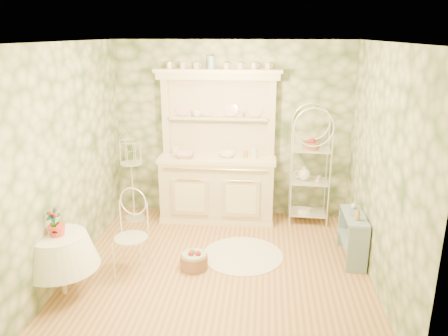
# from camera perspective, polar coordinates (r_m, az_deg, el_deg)

# --- Properties ---
(floor) EXTENTS (3.60, 3.60, 0.00)m
(floor) POSITION_cam_1_polar(r_m,az_deg,el_deg) (5.54, -0.51, -12.99)
(floor) COLOR tan
(floor) RESTS_ON ground
(ceiling) EXTENTS (3.60, 3.60, 0.00)m
(ceiling) POSITION_cam_1_polar(r_m,az_deg,el_deg) (4.79, -0.60, 16.15)
(ceiling) COLOR white
(ceiling) RESTS_ON floor
(wall_left) EXTENTS (3.60, 3.60, 0.00)m
(wall_left) POSITION_cam_1_polar(r_m,az_deg,el_deg) (5.49, -19.60, 0.99)
(wall_left) COLOR beige
(wall_left) RESTS_ON floor
(wall_right) EXTENTS (3.60, 3.60, 0.00)m
(wall_right) POSITION_cam_1_polar(r_m,az_deg,el_deg) (5.14, 19.83, -0.10)
(wall_right) COLOR beige
(wall_right) RESTS_ON floor
(wall_back) EXTENTS (3.60, 3.60, 0.00)m
(wall_back) POSITION_cam_1_polar(r_m,az_deg,el_deg) (6.74, 1.07, 4.90)
(wall_back) COLOR beige
(wall_back) RESTS_ON floor
(wall_front) EXTENTS (3.60, 3.60, 0.00)m
(wall_front) POSITION_cam_1_polar(r_m,az_deg,el_deg) (3.33, -3.85, -8.45)
(wall_front) COLOR beige
(wall_front) RESTS_ON floor
(kitchen_dresser) EXTENTS (1.87, 0.61, 2.29)m
(kitchen_dresser) POSITION_cam_1_polar(r_m,az_deg,el_deg) (6.53, -0.89, 2.66)
(kitchen_dresser) COLOR beige
(kitchen_dresser) RESTS_ON floor
(bakers_rack) EXTENTS (0.56, 0.41, 1.72)m
(bakers_rack) POSITION_cam_1_polar(r_m,az_deg,el_deg) (6.63, 11.15, 0.01)
(bakers_rack) COLOR white
(bakers_rack) RESTS_ON floor
(side_shelf) EXTENTS (0.35, 0.75, 0.62)m
(side_shelf) POSITION_cam_1_polar(r_m,az_deg,el_deg) (5.85, 16.45, -8.60)
(side_shelf) COLOR #7E9BB1
(side_shelf) RESTS_ON floor
(round_table) EXTENTS (0.63, 0.63, 0.60)m
(round_table) POSITION_cam_1_polar(r_m,az_deg,el_deg) (5.25, -20.41, -12.31)
(round_table) COLOR white
(round_table) RESTS_ON floor
(cafe_chair) EXTENTS (0.44, 0.44, 0.82)m
(cafe_chair) POSITION_cam_1_polar(r_m,az_deg,el_deg) (5.41, -12.04, -9.30)
(cafe_chair) COLOR white
(cafe_chair) RESTS_ON floor
(birdcage_stand) EXTENTS (0.35, 0.35, 1.49)m
(birdcage_stand) POSITION_cam_1_polar(r_m,az_deg,el_deg) (6.77, -11.96, -0.74)
(birdcage_stand) COLOR white
(birdcage_stand) RESTS_ON floor
(floor_basket) EXTENTS (0.41, 0.41, 0.23)m
(floor_basket) POSITION_cam_1_polar(r_m,az_deg,el_deg) (5.51, -3.94, -11.88)
(floor_basket) COLOR #97694E
(floor_basket) RESTS_ON floor
(lace_rug) EXTENTS (1.29, 1.29, 0.01)m
(lace_rug) POSITION_cam_1_polar(r_m,az_deg,el_deg) (5.84, 2.45, -11.30)
(lace_rug) COLOR white
(lace_rug) RESTS_ON floor
(bowl_floral) EXTENTS (0.30, 0.30, 0.07)m
(bowl_floral) POSITION_cam_1_polar(r_m,az_deg,el_deg) (6.54, -5.10, 1.45)
(bowl_floral) COLOR white
(bowl_floral) RESTS_ON kitchen_dresser
(bowl_white) EXTENTS (0.31, 0.31, 0.07)m
(bowl_white) POSITION_cam_1_polar(r_m,az_deg,el_deg) (6.54, 0.41, 1.52)
(bowl_white) COLOR white
(bowl_white) RESTS_ON kitchen_dresser
(cup_left) EXTENTS (0.16, 0.16, 0.11)m
(cup_left) POSITION_cam_1_polar(r_m,az_deg,el_deg) (6.63, -3.57, 6.96)
(cup_left) COLOR white
(cup_left) RESTS_ON kitchen_dresser
(cup_right) EXTENTS (0.13, 0.13, 0.09)m
(cup_right) POSITION_cam_1_polar(r_m,az_deg,el_deg) (6.56, 2.24, 6.87)
(cup_right) COLOR white
(cup_right) RESTS_ON kitchen_dresser
(potted_geranium) EXTENTS (0.17, 0.12, 0.31)m
(potted_geranium) POSITION_cam_1_polar(r_m,az_deg,el_deg) (4.98, -21.27, -6.98)
(potted_geranium) COLOR #3F7238
(potted_geranium) RESTS_ON round_table
(bottle_amber) EXTENTS (0.09, 0.09, 0.17)m
(bottle_amber) POSITION_cam_1_polar(r_m,az_deg,el_deg) (5.55, 17.07, -5.91)
(bottle_amber) COLOR #AA8841
(bottle_amber) RESTS_ON side_shelf
(bottle_blue) EXTENTS (0.06, 0.06, 0.10)m
(bottle_blue) POSITION_cam_1_polar(r_m,az_deg,el_deg) (5.66, 16.39, -5.68)
(bottle_blue) COLOR #7598C5
(bottle_blue) RESTS_ON side_shelf
(bottle_glass) EXTENTS (0.09, 0.09, 0.10)m
(bottle_glass) POSITION_cam_1_polar(r_m,az_deg,el_deg) (5.91, 16.58, -4.79)
(bottle_glass) COLOR silver
(bottle_glass) RESTS_ON side_shelf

